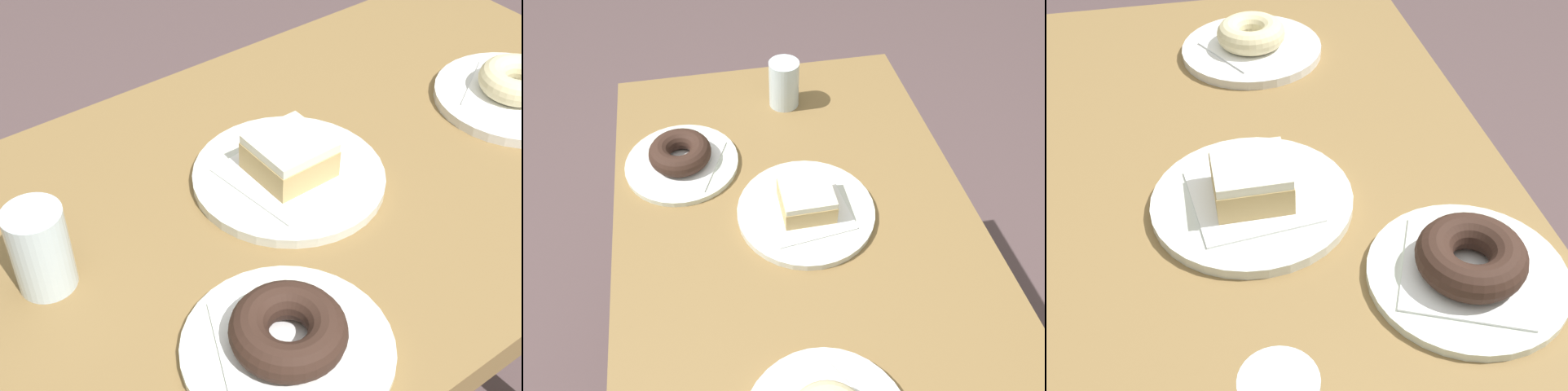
% 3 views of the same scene
% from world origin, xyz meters
% --- Properties ---
extents(table, '(1.02, 0.62, 0.76)m').
position_xyz_m(table, '(0.00, 0.00, 0.66)').
color(table, olive).
rests_on(table, ground_plane).
extents(plate_glazed_square, '(0.24, 0.24, 0.01)m').
position_xyz_m(plate_glazed_square, '(0.06, -0.02, 0.76)').
color(plate_glazed_square, silver).
rests_on(plate_glazed_square, table).
extents(napkin_glazed_square, '(0.15, 0.15, 0.00)m').
position_xyz_m(napkin_glazed_square, '(0.06, -0.02, 0.77)').
color(napkin_glazed_square, white).
rests_on(napkin_glazed_square, plate_glazed_square).
extents(donut_glazed_square, '(0.09, 0.09, 0.05)m').
position_xyz_m(donut_glazed_square, '(0.06, -0.02, 0.79)').
color(donut_glazed_square, tan).
rests_on(donut_glazed_square, napkin_glazed_square).
extents(plate_sugar_ring, '(0.22, 0.22, 0.01)m').
position_xyz_m(plate_sugar_ring, '(-0.30, 0.04, 0.76)').
color(plate_sugar_ring, silver).
rests_on(plate_sugar_ring, table).
extents(napkin_sugar_ring, '(0.17, 0.17, 0.00)m').
position_xyz_m(napkin_sugar_ring, '(-0.30, 0.04, 0.77)').
color(napkin_sugar_ring, white).
rests_on(napkin_sugar_ring, plate_sugar_ring).
extents(donut_sugar_ring, '(0.11, 0.11, 0.04)m').
position_xyz_m(donut_sugar_ring, '(-0.30, 0.04, 0.79)').
color(donut_sugar_ring, beige).
rests_on(donut_sugar_ring, napkin_sugar_ring).
extents(plate_chocolate_ring, '(0.21, 0.21, 0.01)m').
position_xyz_m(plate_chocolate_ring, '(0.22, 0.19, 0.76)').
color(plate_chocolate_ring, silver).
rests_on(plate_chocolate_ring, table).
extents(napkin_chocolate_ring, '(0.18, 0.18, 0.00)m').
position_xyz_m(napkin_chocolate_ring, '(0.22, 0.19, 0.77)').
color(napkin_chocolate_ring, white).
rests_on(napkin_chocolate_ring, plate_chocolate_ring).
extents(donut_chocolate_ring, '(0.12, 0.12, 0.04)m').
position_xyz_m(donut_chocolate_ring, '(0.22, 0.19, 0.79)').
color(donut_chocolate_ring, '#332018').
rests_on(donut_chocolate_ring, napkin_chocolate_ring).
extents(water_glass, '(0.06, 0.06, 0.10)m').
position_xyz_m(water_glass, '(0.37, -0.04, 0.81)').
color(water_glass, silver).
rests_on(water_glass, table).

